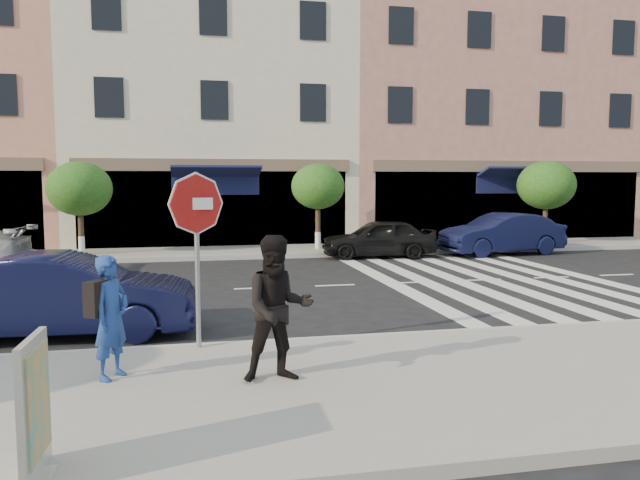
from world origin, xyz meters
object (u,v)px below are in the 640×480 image
at_px(poster_board, 35,410).
at_px(car_far_mid, 379,238).
at_px(stop_sign, 197,221).
at_px(car_near_mid, 67,295).
at_px(photographer, 111,317).
at_px(walker, 278,308).
at_px(car_far_right, 501,234).

distance_m(poster_board, car_far_mid, 16.45).
height_order(stop_sign, car_far_mid, stop_sign).
distance_m(poster_board, car_near_mid, 5.60).
bearing_deg(photographer, stop_sign, -10.65).
height_order(photographer, car_near_mid, photographer).
distance_m(stop_sign, car_far_mid, 12.49).
bearing_deg(walker, stop_sign, 115.17).
distance_m(walker, car_near_mid, 4.65).
xyz_separation_m(stop_sign, poster_board, (-1.41, -3.83, -1.30)).
bearing_deg(car_near_mid, poster_board, -168.72).
bearing_deg(car_near_mid, stop_sign, -125.12).
relative_size(poster_board, car_near_mid, 0.28).
xyz_separation_m(poster_board, car_far_right, (12.03, 14.46, -0.01)).
height_order(walker, car_near_mid, walker).
relative_size(walker, car_near_mid, 0.43).
bearing_deg(stop_sign, photographer, -139.41).
bearing_deg(poster_board, car_far_mid, 64.62).
distance_m(walker, poster_board, 3.15).
xyz_separation_m(stop_sign, photographer, (-1.09, -1.22, -1.10)).
bearing_deg(car_near_mid, walker, -134.65).
xyz_separation_m(stop_sign, walker, (0.94, -1.75, -0.97)).
xyz_separation_m(stop_sign, car_near_mid, (-2.12, 1.72, -1.33)).
xyz_separation_m(photographer, poster_board, (-0.32, -2.61, -0.19)).
height_order(walker, car_far_right, walker).
relative_size(stop_sign, car_near_mid, 0.61).
distance_m(stop_sign, car_near_mid, 3.04).
relative_size(car_far_mid, car_far_right, 0.87).
bearing_deg(walker, car_near_mid, 128.35).
bearing_deg(car_far_right, photographer, -52.29).
relative_size(stop_sign, poster_board, 2.17).
bearing_deg(walker, car_far_mid, 64.27).
distance_m(car_near_mid, car_far_right, 15.54).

